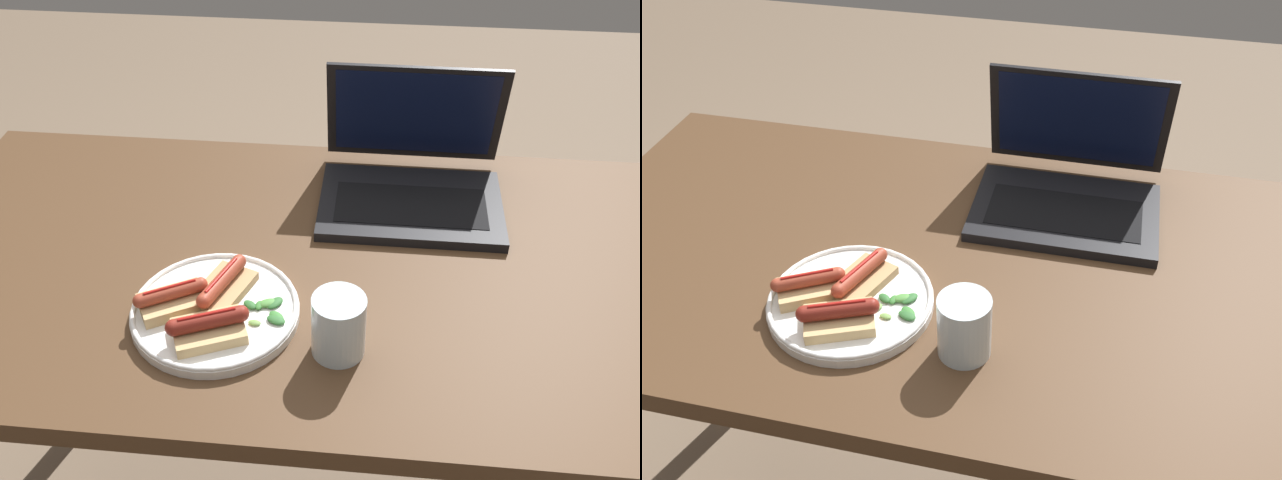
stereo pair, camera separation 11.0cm
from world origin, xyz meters
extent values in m
cube|color=#4C331E|center=(0.00, 0.00, 0.75)|extent=(1.42, 0.72, 0.04)
cylinder|color=#4C331E|center=(0.63, 0.28, 0.37)|extent=(0.05, 0.05, 0.73)
cylinder|color=#4C331E|center=(-0.63, 0.28, 0.37)|extent=(0.05, 0.05, 0.73)
cube|color=black|center=(0.13, 0.16, 0.78)|extent=(0.32, 0.22, 0.02)
cube|color=black|center=(0.13, 0.15, 0.79)|extent=(0.26, 0.12, 0.00)
cube|color=black|center=(0.13, 0.29, 0.89)|extent=(0.32, 0.05, 0.20)
cube|color=#0C1433|center=(0.13, 0.29, 0.89)|extent=(0.29, 0.04, 0.18)
cylinder|color=white|center=(-0.16, -0.14, 0.78)|extent=(0.25, 0.25, 0.01)
torus|color=white|center=(-0.16, -0.14, 0.79)|extent=(0.25, 0.25, 0.01)
cube|color=tan|center=(-0.22, -0.14, 0.79)|extent=(0.11, 0.10, 0.02)
cylinder|color=#9E3D28|center=(-0.22, -0.14, 0.81)|extent=(0.09, 0.06, 0.02)
sphere|color=#9E3D28|center=(-0.18, -0.12, 0.81)|extent=(0.02, 0.02, 0.02)
sphere|color=#9E3D28|center=(-0.26, -0.16, 0.81)|extent=(0.02, 0.02, 0.02)
cylinder|color=red|center=(-0.22, -0.14, 0.82)|extent=(0.07, 0.04, 0.01)
cube|color=tan|center=(-0.15, -0.10, 0.79)|extent=(0.10, 0.12, 0.01)
cylinder|color=#9E3D28|center=(-0.15, -0.10, 0.81)|extent=(0.05, 0.10, 0.02)
sphere|color=#9E3D28|center=(-0.14, -0.06, 0.81)|extent=(0.02, 0.02, 0.02)
sphere|color=#9E3D28|center=(-0.17, -0.15, 0.81)|extent=(0.02, 0.02, 0.02)
cylinder|color=red|center=(-0.15, -0.10, 0.82)|extent=(0.03, 0.08, 0.01)
cube|color=tan|center=(-0.15, -0.19, 0.79)|extent=(0.12, 0.10, 0.02)
cylinder|color=maroon|center=(-0.15, -0.19, 0.81)|extent=(0.10, 0.06, 0.02)
sphere|color=maroon|center=(-0.20, -0.21, 0.81)|extent=(0.02, 0.02, 0.02)
sphere|color=maroon|center=(-0.11, -0.18, 0.81)|extent=(0.02, 0.02, 0.02)
cylinder|color=red|center=(-0.15, -0.19, 0.82)|extent=(0.08, 0.04, 0.01)
ellipsoid|color=#4C8E3D|center=(-0.08, -0.12, 0.79)|extent=(0.03, 0.03, 0.01)
ellipsoid|color=#387A33|center=(-0.06, -0.15, 0.79)|extent=(0.03, 0.03, 0.01)
ellipsoid|color=#709E4C|center=(-0.09, -0.16, 0.79)|extent=(0.02, 0.01, 0.00)
ellipsoid|color=#387A33|center=(-0.09, -0.13, 0.79)|extent=(0.01, 0.02, 0.01)
ellipsoid|color=#2D662D|center=(-0.06, -0.16, 0.79)|extent=(0.03, 0.03, 0.01)
ellipsoid|color=#709E4C|center=(-0.11, -0.15, 0.79)|extent=(0.02, 0.03, 0.00)
ellipsoid|color=#2D662D|center=(-0.07, -0.12, 0.79)|extent=(0.03, 0.03, 0.01)
ellipsoid|color=#2D662D|center=(-0.11, -0.13, 0.79)|extent=(0.03, 0.02, 0.01)
cylinder|color=silver|center=(0.03, -0.19, 0.82)|extent=(0.08, 0.08, 0.10)
camera|label=1|loc=(0.07, -0.88, 1.51)|focal=40.00mm
camera|label=2|loc=(0.18, -0.86, 1.51)|focal=40.00mm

